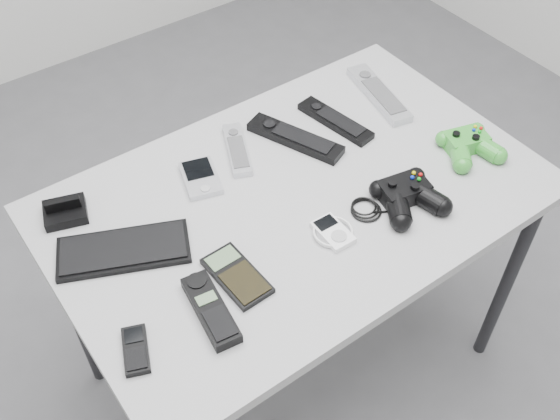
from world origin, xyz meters
TOP-DOWN VIEW (x-y plane):
  - floor at (0.00, 0.00)m, footprint 3.50×3.50m
  - desk at (-0.06, -0.09)m, footprint 1.06×0.68m
  - pda_keyboard at (-0.43, -0.01)m, footprint 0.28×0.21m
  - dock_bracket at (-0.49, 0.15)m, footprint 0.11×0.10m
  - pda at (-0.20, 0.07)m, footprint 0.10×0.13m
  - remote_silver_a at (-0.09, 0.10)m, footprint 0.11×0.17m
  - remote_black_a at (0.04, 0.05)m, footprint 0.14×0.24m
  - remote_black_b at (0.16, 0.05)m, footprint 0.08×0.21m
  - remote_silver_b at (0.32, 0.07)m, footprint 0.10×0.25m
  - mobile_phone at (-0.52, -0.23)m, footprint 0.08×0.11m
  - cordless_handset at (-0.37, -0.24)m, footprint 0.07×0.17m
  - calculator at (-0.28, -0.20)m, footprint 0.08×0.15m
  - mp3_player at (-0.06, -0.22)m, footprint 0.09×0.09m
  - controller_black at (0.12, -0.24)m, footprint 0.27×0.20m
  - controller_green at (0.35, -0.21)m, footprint 0.17×0.17m

SIDE VIEW (x-z plane):
  - floor at x=0.00m, z-range 0.00..0.00m
  - desk at x=-0.06m, z-range 0.29..1.00m
  - calculator at x=-0.28m, z-range 0.71..0.72m
  - mp3_player at x=-0.06m, z-range 0.71..0.72m
  - pda_keyboard at x=-0.43m, z-range 0.71..0.72m
  - mobile_phone at x=-0.52m, z-range 0.71..0.72m
  - pda at x=-0.20m, z-range 0.71..0.73m
  - remote_silver_a at x=-0.09m, z-range 0.71..0.73m
  - remote_black_b at x=0.16m, z-range 0.71..0.73m
  - remote_black_a at x=0.04m, z-range 0.71..0.73m
  - remote_silver_b at x=0.32m, z-range 0.71..0.73m
  - cordless_handset at x=-0.37m, z-range 0.71..0.73m
  - controller_green at x=0.35m, z-range 0.71..0.75m
  - dock_bracket at x=-0.49m, z-range 0.71..0.75m
  - controller_black at x=0.12m, z-range 0.71..0.76m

